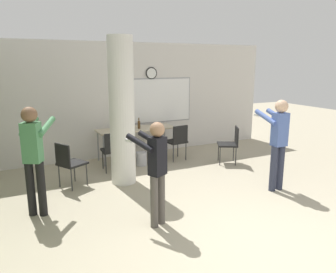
{
  "coord_description": "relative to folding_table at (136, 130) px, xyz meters",
  "views": [
    {
      "loc": [
        -2.74,
        -2.73,
        2.31
      ],
      "look_at": [
        -0.17,
        2.43,
        1.01
      ],
      "focal_mm": 35.0,
      "sensor_mm": 36.0,
      "label": 1
    }
  ],
  "objects": [
    {
      "name": "person_playing_side",
      "position": [
        1.58,
        -3.02,
        0.28
      ],
      "size": [
        0.38,
        0.66,
        1.68
      ],
      "color": "#2D3347",
      "rests_on": "ground_plane"
    },
    {
      "name": "person_playing_front",
      "position": [
        -0.96,
        -3.28,
        0.19
      ],
      "size": [
        0.5,
        0.61,
        1.53
      ],
      "color": "#514C47",
      "rests_on": "ground_plane"
    },
    {
      "name": "chair_mid_room",
      "position": [
        1.83,
        -1.33,
        -0.2
      ],
      "size": [
        0.6,
        0.6,
        0.87
      ],
      "color": "black",
      "rests_on": "ground_plane"
    },
    {
      "name": "chair_near_pillar",
      "position": [
        -1.81,
        -1.22,
        -0.2
      ],
      "size": [
        0.6,
        0.6,
        0.87
      ],
      "color": "black",
      "rests_on": "ground_plane"
    },
    {
      "name": "folding_table",
      "position": [
        0.0,
        0.0,
        0.0
      ],
      "size": [
        1.89,
        0.63,
        0.76
      ],
      "color": "beige",
      "rests_on": "ground_plane"
    },
    {
      "name": "person_watching_back",
      "position": [
        -2.46,
        -2.16,
        0.29
      ],
      "size": [
        0.58,
        0.68,
        1.69
      ],
      "color": "black",
      "rests_on": "ground_plane"
    },
    {
      "name": "bottle_on_table",
      "position": [
        0.05,
        -0.07,
        0.15
      ],
      "size": [
        0.06,
        0.06,
        0.26
      ],
      "color": "#4C3319",
      "rests_on": "folding_table"
    },
    {
      "name": "chair_table_left",
      "position": [
        -0.8,
        -0.67,
        -0.2
      ],
      "size": [
        0.47,
        0.47,
        0.87
      ],
      "color": "black",
      "rests_on": "ground_plane"
    },
    {
      "name": "chair_table_right",
      "position": [
        0.83,
        -0.56,
        -0.2
      ],
      "size": [
        0.48,
        0.48,
        0.87
      ],
      "color": "black",
      "rests_on": "ground_plane"
    },
    {
      "name": "ground_plane",
      "position": [
        -0.02,
        -4.55,
        -0.71
      ],
      "size": [
        24.0,
        24.0,
        0.0
      ],
      "primitive_type": "plane",
      "color": "#ADA389"
    },
    {
      "name": "wall_back",
      "position": [
        -0.0,
        0.5,
        0.69
      ],
      "size": [
        8.0,
        0.15,
        2.8
      ],
      "color": "silver",
      "rests_on": "ground_plane"
    },
    {
      "name": "waste_bin",
      "position": [
        -0.09,
        -0.54,
        -0.56
      ],
      "size": [
        0.25,
        0.25,
        0.31
      ],
      "color": "#B2B2B7",
      "rests_on": "ground_plane"
    },
    {
      "name": "support_pillar",
      "position": [
        -0.81,
        -1.41,
        0.69
      ],
      "size": [
        0.48,
        0.48,
        2.8
      ],
      "color": "silver",
      "rests_on": "ground_plane"
    }
  ]
}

